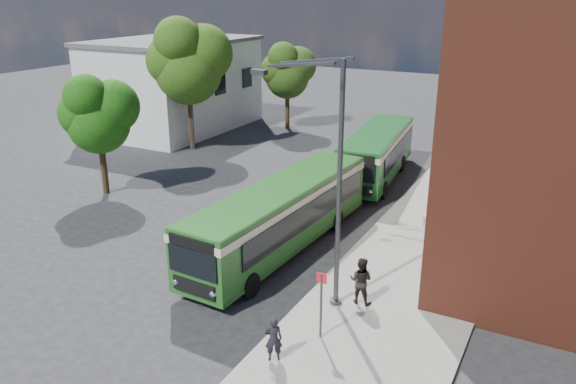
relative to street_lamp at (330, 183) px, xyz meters
The scene contains 14 objects.
ground 7.10m from the street_lamp, 157.54° to the left, with size 120.00×120.00×0.00m, color #28282B.
pavement 11.27m from the street_lamp, 77.80° to the left, with size 6.00×48.00×0.15m, color gray.
kerb_line 11.12m from the street_lamp, 95.07° to the left, with size 0.12×48.00×0.01m, color beige.
white_building 30.38m from the street_lamp, 138.79° to the left, with size 9.40×13.40×7.30m.
flagpole 22.89m from the street_lamp, 139.05° to the left, with size 0.95×0.10×9.00m.
street_lamp is the anchor object (origin of this frame).
bus_stop_sign 4.02m from the street_lamp, 70.87° to the right, with size 0.35×0.08×2.52m.
bus_front 5.81m from the street_lamp, 138.22° to the left, with size 3.19×12.28×3.02m.
bus_rear 15.52m from the street_lamp, 102.72° to the left, with size 3.66×10.39×3.02m.
pedestrian_a 5.58m from the street_lamp, 90.14° to the right, with size 0.55×0.36×1.51m, color black.
pedestrian_b 3.93m from the street_lamp, 22.36° to the left, with size 0.88×0.68×1.81m, color black.
tree_left 16.95m from the street_lamp, 162.42° to the left, with size 4.07×3.87×6.87m.
tree_mid 23.27m from the street_lamp, 139.22° to the left, with size 5.58×5.30×9.41m.
tree_right 28.23m from the street_lamp, 120.90° to the left, with size 4.23×4.02×7.15m.
Camera 1 is at (12.12, -18.80, 11.06)m, focal length 35.00 mm.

